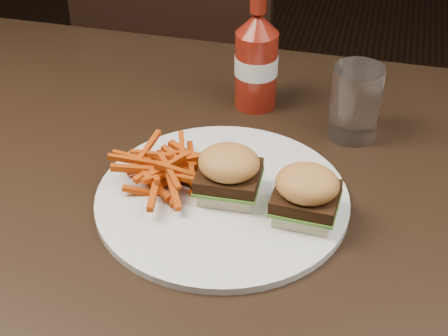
% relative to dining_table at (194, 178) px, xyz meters
% --- Properties ---
extents(dining_table, '(1.20, 0.80, 0.04)m').
position_rel_dining_table_xyz_m(dining_table, '(0.00, 0.00, 0.00)').
color(dining_table, black).
rests_on(dining_table, ground).
extents(chair_far, '(0.47, 0.47, 0.04)m').
position_rel_dining_table_xyz_m(chair_far, '(-0.21, 0.73, -0.30)').
color(chair_far, black).
rests_on(chair_far, ground).
extents(plate, '(0.34, 0.34, 0.01)m').
position_rel_dining_table_xyz_m(plate, '(0.06, -0.07, 0.03)').
color(plate, white).
rests_on(plate, dining_table).
extents(sandwich_half_a, '(0.08, 0.07, 0.02)m').
position_rel_dining_table_xyz_m(sandwich_half_a, '(0.07, -0.06, 0.04)').
color(sandwich_half_a, '#F0EABF').
rests_on(sandwich_half_a, plate).
extents(sandwich_half_b, '(0.08, 0.07, 0.02)m').
position_rel_dining_table_xyz_m(sandwich_half_b, '(0.17, -0.08, 0.04)').
color(sandwich_half_b, '#F8E4C0').
rests_on(sandwich_half_b, plate).
extents(fries_pile, '(0.13, 0.13, 0.04)m').
position_rel_dining_table_xyz_m(fries_pile, '(-0.01, -0.06, 0.05)').
color(fries_pile, '#B93309').
rests_on(fries_pile, plate).
extents(ketchup_bottle, '(0.09, 0.09, 0.14)m').
position_rel_dining_table_xyz_m(ketchup_bottle, '(0.05, 0.19, 0.08)').
color(ketchup_bottle, maroon).
rests_on(ketchup_bottle, dining_table).
extents(tumbler, '(0.09, 0.09, 0.12)m').
position_rel_dining_table_xyz_m(tumbler, '(0.21, 0.14, 0.08)').
color(tumbler, white).
rests_on(tumbler, dining_table).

